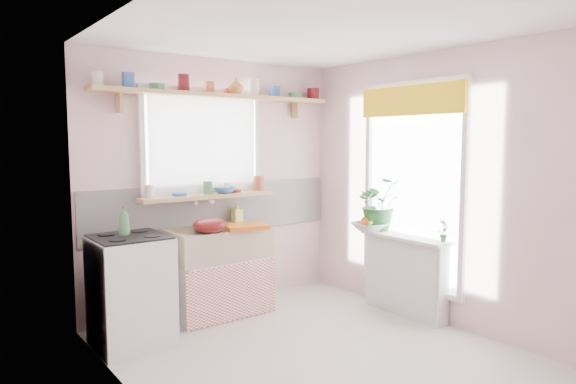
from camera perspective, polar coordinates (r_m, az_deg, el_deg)
room at (r=5.02m, az=2.64°, el=2.14°), size 3.20×3.20×3.20m
sink_unit at (r=5.07m, az=-7.76°, el=-8.61°), size 0.95×0.65×1.11m
cooker at (r=4.48m, az=-17.07°, el=-10.41°), size 0.58×0.58×0.93m
radiator_ledge at (r=5.16m, az=12.90°, el=-8.87°), size 0.22×0.95×0.78m
windowsill at (r=5.11m, az=-8.88°, el=-0.45°), size 1.40×0.22×0.04m
pine_shelf at (r=5.16m, az=-7.51°, el=10.53°), size 2.52×0.24×0.04m
shelf_crockery at (r=5.16m, az=-7.75°, el=11.36°), size 2.47×0.11×0.12m
sill_crockery at (r=5.10m, az=-8.90°, el=0.40°), size 1.35×0.11×0.12m
dish_tray at (r=4.91m, az=-4.81°, el=-3.83°), size 0.46×0.38×0.04m
colander at (r=4.72m, az=-8.68°, el=-3.65°), size 0.31×0.31×0.14m
jade_plant at (r=5.31m, az=10.13°, el=-1.27°), size 0.62×0.59×0.54m
fruit_bowl at (r=5.27m, az=9.05°, el=-3.82°), size 0.35×0.35×0.08m
herb_pot at (r=4.84m, az=16.89°, el=-4.05°), size 0.13×0.10×0.22m
soap_bottle_sink at (r=5.32m, az=-5.67°, el=-2.22°), size 0.09×0.09×0.20m
sill_cup at (r=5.28m, az=-6.67°, el=0.55°), size 0.15×0.15×0.10m
sill_bowl at (r=5.14m, az=-7.07°, el=0.20°), size 0.25×0.25×0.06m
shelf_vase at (r=5.19m, az=-5.82°, el=11.62°), size 0.17×0.17×0.16m
cooker_bottle at (r=4.40m, az=-17.79°, el=-3.05°), size 0.09×0.09×0.24m
fruit at (r=5.27m, az=9.06°, el=-3.14°), size 0.20×0.14×0.10m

